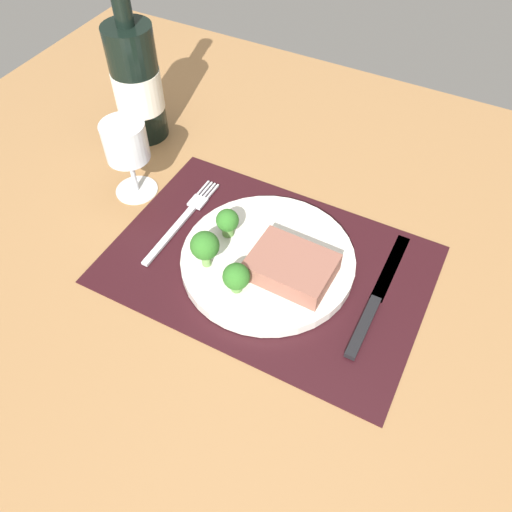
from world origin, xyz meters
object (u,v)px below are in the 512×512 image
fork (182,220)px  wine_bottle (137,82)px  plate (268,260)px  wine_glass (126,146)px  knife (375,302)px  steak (291,267)px

fork → wine_bottle: 25.69cm
fork → wine_bottle: (-17.86, 15.69, 9.71)cm
plate → wine_bottle: (-33.14, 17.11, 9.16)cm
fork → wine_glass: (-10.44, 2.55, 8.32)cm
knife → wine_bottle: bearing=158.6°
knife → wine_bottle: 52.46cm
fork → wine_bottle: bearing=139.7°
plate → knife: plate is taller
plate → knife: size_ratio=1.06×
plate → knife: bearing=1.9°
knife → fork: bearing=175.8°
steak → wine_bottle: (-37.25, 18.37, 6.91)cm
wine_glass → plate: bearing=-8.8°
steak → wine_glass: 30.78cm
steak → knife: steak is taller
steak → plate: bearing=163.0°
steak → knife: 12.03cm
steak → knife: bearing=8.8°
steak → fork: 19.77cm
fork → knife: bearing=-0.7°
fork → wine_bottle: wine_bottle is taller
steak → fork: size_ratio=0.58×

